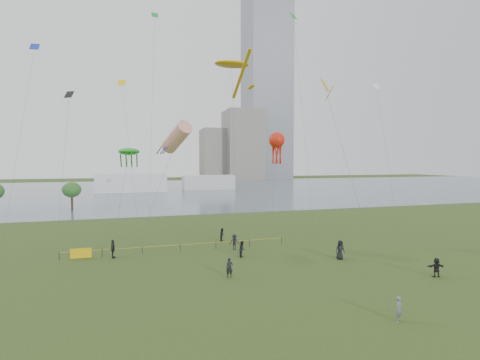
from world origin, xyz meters
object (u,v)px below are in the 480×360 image
object	(u,v)px
kite_flyer	(399,309)
kite_octopus	(277,141)
fence	(121,250)
kite_stingray	(232,65)

from	to	relation	value
kite_flyer	kite_octopus	world-z (taller)	kite_octopus
fence	kite_octopus	world-z (taller)	kite_octopus
fence	kite_flyer	distance (m)	26.79
kite_flyer	kite_octopus	xyz separation A→B (m)	(1.06, 22.49, 11.61)
kite_octopus	kite_flyer	bearing A→B (deg)	-103.08
kite_flyer	kite_octopus	size ratio (longest dim) A/B	0.12
kite_flyer	kite_octopus	distance (m)	25.33
fence	kite_stingray	xyz separation A→B (m)	(13.50, 5.46, 21.62)
kite_stingray	kite_octopus	size ratio (longest dim) A/B	1.68
kite_stingray	kite_octopus	bearing A→B (deg)	-56.73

